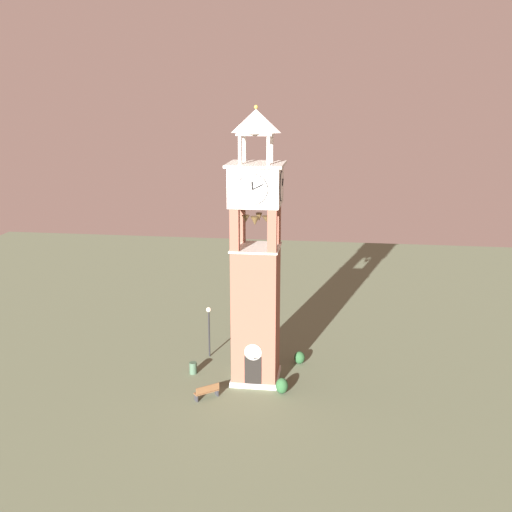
% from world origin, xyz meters
% --- Properties ---
extents(ground, '(80.00, 80.00, 0.00)m').
position_xyz_m(ground, '(0.00, 0.00, 0.00)').
color(ground, '#5B664C').
extents(clock_tower, '(3.48, 3.48, 17.92)m').
position_xyz_m(clock_tower, '(0.00, -0.00, 7.42)').
color(clock_tower, brown).
rests_on(clock_tower, ground).
extents(park_bench, '(1.53, 1.34, 0.95)m').
position_xyz_m(park_bench, '(-2.69, -3.17, 0.48)').
color(park_bench, brown).
rests_on(park_bench, ground).
extents(lamp_post, '(0.36, 0.36, 3.78)m').
position_xyz_m(lamp_post, '(-3.85, 3.14, 2.63)').
color(lamp_post, black).
rests_on(lamp_post, ground).
extents(trash_bin, '(0.52, 0.52, 0.80)m').
position_xyz_m(trash_bin, '(-4.38, 0.22, 0.40)').
color(trash_bin, '#38513D').
rests_on(trash_bin, ground).
extents(shrub_near_entry, '(0.76, 0.76, 0.89)m').
position_xyz_m(shrub_near_entry, '(2.74, 2.78, 0.45)').
color(shrub_near_entry, '#234C28').
rests_on(shrub_near_entry, ground).
extents(shrub_left_of_tower, '(0.80, 0.80, 1.04)m').
position_xyz_m(shrub_left_of_tower, '(1.91, -1.82, 0.52)').
color(shrub_left_of_tower, '#234C28').
rests_on(shrub_left_of_tower, ground).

